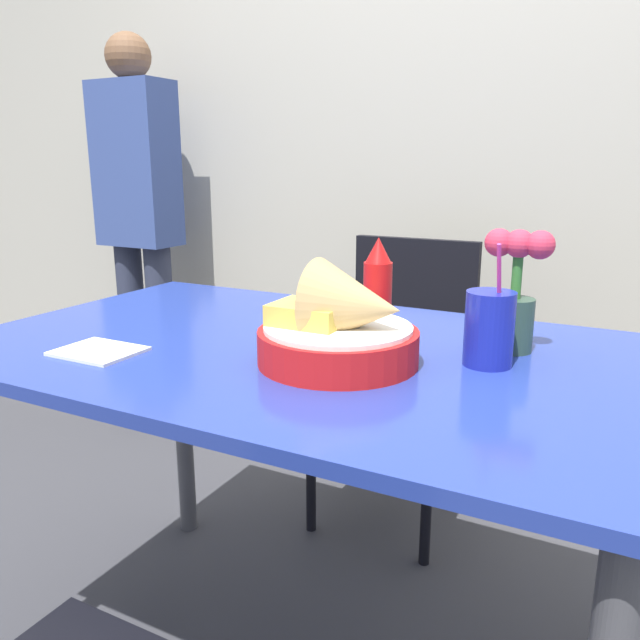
% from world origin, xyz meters
% --- Properties ---
extents(wall_window, '(7.00, 0.06, 2.60)m').
position_xyz_m(wall_window, '(0.00, 1.24, 1.30)').
color(wall_window, '#B7B2A3').
rests_on(wall_window, ground_plane).
extents(dining_table, '(1.29, 0.80, 0.76)m').
position_xyz_m(dining_table, '(0.00, 0.00, 0.66)').
color(dining_table, '#233893').
rests_on(dining_table, ground_plane).
extents(chair_far_window, '(0.40, 0.40, 0.86)m').
position_xyz_m(chair_far_window, '(-0.06, 0.78, 0.52)').
color(chair_far_window, black).
rests_on(chair_far_window, ground_plane).
extents(food_basket, '(0.28, 0.28, 0.18)m').
position_xyz_m(food_basket, '(0.13, -0.07, 0.82)').
color(food_basket, red).
rests_on(food_basket, dining_table).
extents(ketchup_bottle, '(0.06, 0.06, 0.19)m').
position_xyz_m(ketchup_bottle, '(0.10, 0.15, 0.85)').
color(ketchup_bottle, red).
rests_on(ketchup_bottle, dining_table).
extents(drink_cup, '(0.08, 0.08, 0.21)m').
position_xyz_m(drink_cup, '(0.35, 0.05, 0.82)').
color(drink_cup, '#192399').
rests_on(drink_cup, dining_table).
extents(flower_vase, '(0.12, 0.07, 0.22)m').
position_xyz_m(flower_vase, '(0.37, 0.15, 0.87)').
color(flower_vase, '#2D4738').
rests_on(flower_vase, dining_table).
extents(napkin, '(0.15, 0.12, 0.01)m').
position_xyz_m(napkin, '(-0.30, -0.21, 0.76)').
color(napkin, white).
rests_on(napkin, dining_table).
extents(person_standing, '(0.32, 0.18, 1.58)m').
position_xyz_m(person_standing, '(-1.27, 0.94, 0.91)').
color(person_standing, '#2D3347').
rests_on(person_standing, ground_plane).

